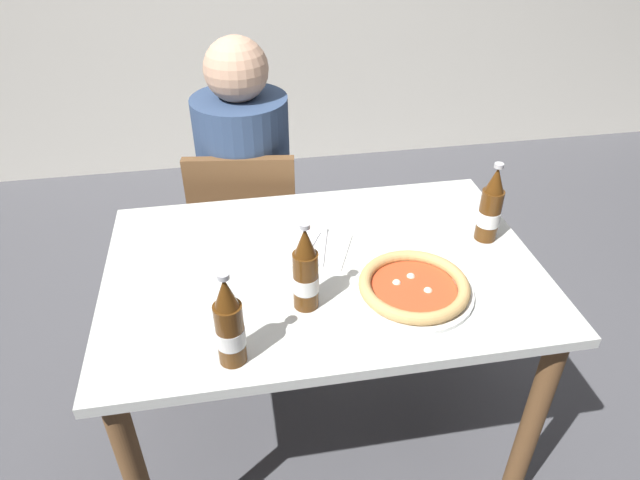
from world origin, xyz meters
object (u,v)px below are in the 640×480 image
object	(u,v)px
napkin_with_cutlery	(316,248)
beer_bottle_right	(490,208)
pizza_margherita_near	(414,287)
beer_bottle_center	(229,325)
chair_behind_table	(248,231)
diner_seated	(247,202)
dining_table_main	(323,296)
beer_bottle_left	(306,273)

from	to	relation	value
napkin_with_cutlery	beer_bottle_right	bearing A→B (deg)	-3.38
pizza_margherita_near	beer_bottle_center	bearing A→B (deg)	-162.36
chair_behind_table	diner_seated	bearing A→B (deg)	-93.05
chair_behind_table	napkin_with_cutlery	world-z (taller)	chair_behind_table
beer_bottle_center	napkin_with_cutlery	distance (m)	0.48
dining_table_main	napkin_with_cutlery	bearing A→B (deg)	94.19
chair_behind_table	napkin_with_cutlery	bearing A→B (deg)	116.60
dining_table_main	diner_seated	world-z (taller)	diner_seated
diner_seated	beer_bottle_center	world-z (taller)	diner_seated
pizza_margherita_near	beer_bottle_right	xyz separation A→B (m)	(0.29, 0.21, 0.08)
dining_table_main	pizza_margherita_near	bearing A→B (deg)	-37.78
dining_table_main	chair_behind_table	bearing A→B (deg)	107.10
diner_seated	beer_bottle_right	xyz separation A→B (m)	(0.68, -0.61, 0.27)
dining_table_main	beer_bottle_right	distance (m)	0.55
beer_bottle_center	beer_bottle_right	size ratio (longest dim) A/B	1.00
pizza_margherita_near	beer_bottle_left	xyz separation A→B (m)	(-0.28, 0.00, 0.08)
beer_bottle_left	beer_bottle_right	bearing A→B (deg)	19.78
diner_seated	beer_bottle_center	xyz separation A→B (m)	(-0.09, -0.97, 0.27)
beer_bottle_center	chair_behind_table	bearing A→B (deg)	85.29
pizza_margherita_near	chair_behind_table	bearing A→B (deg)	117.21
chair_behind_table	diner_seated	distance (m)	0.11
diner_seated	beer_bottle_center	size ratio (longest dim) A/B	4.89
pizza_margherita_near	diner_seated	bearing A→B (deg)	115.25
diner_seated	pizza_margherita_near	world-z (taller)	diner_seated
pizza_margherita_near	beer_bottle_center	world-z (taller)	beer_bottle_center
diner_seated	napkin_with_cutlery	world-z (taller)	diner_seated
beer_bottle_center	diner_seated	bearing A→B (deg)	84.97
dining_table_main	beer_bottle_left	bearing A→B (deg)	-114.60
beer_bottle_right	beer_bottle_center	bearing A→B (deg)	-154.70
dining_table_main	diner_seated	bearing A→B (deg)	105.12
chair_behind_table	beer_bottle_center	distance (m)	1.00
dining_table_main	diner_seated	size ratio (longest dim) A/B	0.99
dining_table_main	beer_bottle_left	distance (m)	0.28
dining_table_main	pizza_margherita_near	size ratio (longest dim) A/B	3.84
chair_behind_table	beer_bottle_right	bearing A→B (deg)	148.40
pizza_margherita_near	dining_table_main	bearing A→B (deg)	142.22
diner_seated	pizza_margherita_near	bearing A→B (deg)	-64.75
diner_seated	napkin_with_cutlery	xyz separation A→B (m)	(0.17, -0.58, 0.17)
pizza_margherita_near	beer_bottle_center	size ratio (longest dim) A/B	1.26
dining_table_main	beer_bottle_left	size ratio (longest dim) A/B	4.86
beer_bottle_right	napkin_with_cutlery	world-z (taller)	beer_bottle_right
chair_behind_table	pizza_margherita_near	bearing A→B (deg)	124.95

